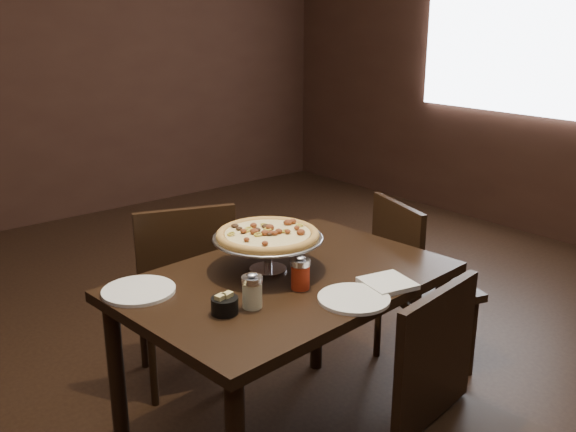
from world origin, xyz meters
TOP-DOWN VIEW (x-y plane):
  - room at (0.06, 0.03)m, footprint 6.04×7.04m
  - dining_table at (-0.07, 0.09)m, footprint 1.21×0.86m
  - pizza_stand at (-0.08, 0.17)m, footprint 0.40×0.40m
  - parmesan_shaker at (-0.31, -0.04)m, footprint 0.07×0.07m
  - pepper_flake_shaker at (-0.10, -0.02)m, footprint 0.07×0.07m
  - packet_caddy at (-0.40, -0.02)m, footprint 0.09×0.09m
  - napkin_stack at (0.15, -0.20)m, footprint 0.19×0.19m
  - plate_left at (-0.54, 0.30)m, footprint 0.25×0.25m
  - plate_near at (-0.03, -0.21)m, footprint 0.24×0.24m
  - serving_spatula at (0.01, 0.05)m, footprint 0.18×0.18m
  - chair_far at (-0.13, 0.70)m, footprint 0.52×0.52m
  - chair_near at (0.00, -0.65)m, footprint 0.45×0.45m
  - chair_side at (0.76, 0.16)m, footprint 0.49×0.49m

SIDE VIEW (x-z plane):
  - chair_side at x=0.76m, z-range 0.04..0.87m
  - chair_near at x=0.00m, z-range 0.04..0.90m
  - chair_far at x=-0.13m, z-range 0.04..0.91m
  - dining_table at x=-0.07m, z-range 0.26..0.98m
  - plate_near at x=-0.03m, z-range 0.72..0.73m
  - plate_left at x=-0.54m, z-range 0.72..0.73m
  - napkin_stack at x=0.15m, z-range 0.72..0.74m
  - packet_caddy at x=-0.40m, z-range 0.71..0.78m
  - parmesan_shaker at x=-0.31m, z-range 0.72..0.83m
  - pepper_flake_shaker at x=-0.10m, z-range 0.72..0.84m
  - serving_spatula at x=0.01m, z-range 0.84..0.86m
  - pizza_stand at x=-0.08m, z-range 0.77..0.94m
  - room at x=0.06m, z-range -0.02..2.82m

